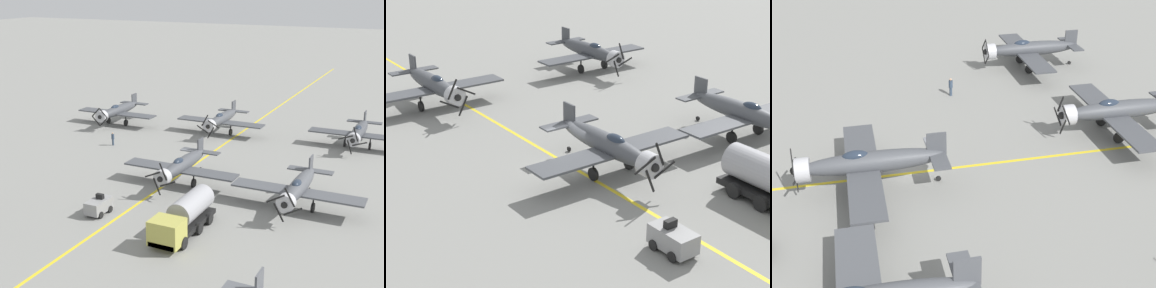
% 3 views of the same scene
% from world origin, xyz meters
% --- Properties ---
extents(ground_plane, '(400.00, 400.00, 0.00)m').
position_xyz_m(ground_plane, '(0.00, 0.00, 0.00)').
color(ground_plane, gray).
extents(taxiway_stripe, '(0.30, 160.00, 0.01)m').
position_xyz_m(taxiway_stripe, '(0.00, 0.00, 0.00)').
color(taxiway_stripe, yellow).
rests_on(taxiway_stripe, ground).
extents(airplane_near_right, '(12.00, 9.98, 3.65)m').
position_xyz_m(airplane_near_right, '(17.69, -14.49, 2.01)').
color(airplane_near_right, '#43464B').
rests_on(airplane_near_right, ground).
extents(airplane_near_center, '(12.00, 9.98, 3.65)m').
position_xyz_m(airplane_near_center, '(2.29, -16.30, 2.01)').
color(airplane_near_center, '#46494E').
rests_on(airplane_near_center, ground).
extents(airplane_mid_center, '(12.00, 9.98, 3.68)m').
position_xyz_m(airplane_mid_center, '(-1.41, 3.01, 2.01)').
color(airplane_mid_center, '#47494F').
rests_on(airplane_mid_center, ground).
extents(ground_crew_walking, '(0.36, 0.36, 1.67)m').
position_xyz_m(ground_crew_walking, '(12.51, -5.32, 0.91)').
color(ground_crew_walking, '#334256').
rests_on(ground_crew_walking, ground).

